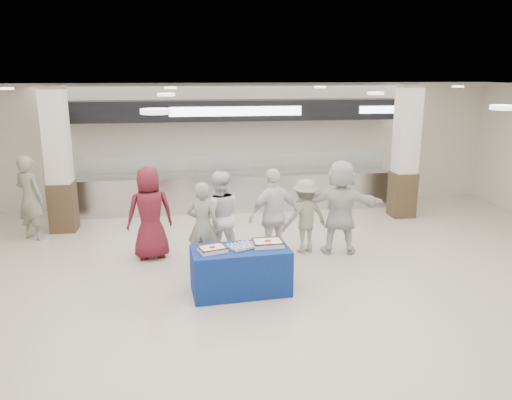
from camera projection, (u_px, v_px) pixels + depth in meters
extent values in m
plane|color=beige|center=(272.00, 300.00, 7.81)|extent=(14.00, 14.00, 0.00)
cube|color=silver|center=(236.00, 192.00, 12.87)|extent=(8.00, 0.80, 0.90)
cube|color=silver|center=(235.00, 175.00, 12.76)|extent=(8.00, 0.85, 0.04)
cube|color=white|center=(236.00, 164.00, 12.39)|extent=(7.60, 0.02, 0.50)
cube|color=black|center=(235.00, 110.00, 12.35)|extent=(8.40, 0.70, 0.50)
cube|color=silver|center=(236.00, 111.00, 12.00)|extent=(3.20, 0.03, 0.22)
cube|color=silver|center=(386.00, 110.00, 12.54)|extent=(1.40, 0.03, 0.18)
cube|color=#3C2C1B|center=(63.00, 207.00, 11.14)|extent=(0.55, 0.55, 1.10)
cube|color=silver|center=(56.00, 135.00, 10.74)|extent=(0.50, 0.50, 2.10)
cube|color=#3C2C1B|center=(402.00, 194.00, 12.26)|extent=(0.55, 0.55, 1.10)
cube|color=silver|center=(407.00, 129.00, 11.86)|extent=(0.50, 0.50, 2.10)
cube|color=navy|center=(240.00, 270.00, 8.02)|extent=(1.60, 0.89, 0.75)
cube|color=white|center=(212.00, 249.00, 7.79)|extent=(0.49, 0.43, 0.06)
cube|color=#4A2315|center=(212.00, 247.00, 7.78)|extent=(0.49, 0.43, 0.02)
cylinder|color=#AF191A|center=(212.00, 247.00, 7.78)|extent=(0.11, 0.11, 0.01)
cube|color=white|center=(268.00, 243.00, 8.05)|extent=(0.48, 0.38, 0.07)
cube|color=#4A2315|center=(268.00, 240.00, 8.04)|extent=(0.48, 0.38, 0.02)
cylinder|color=#AF191A|center=(268.00, 241.00, 8.04)|extent=(0.11, 0.11, 0.01)
cube|color=#A3A2A7|center=(242.00, 248.00, 7.94)|extent=(0.43, 0.38, 0.01)
imported|color=maroon|center=(150.00, 213.00, 9.40)|extent=(0.98, 0.75, 1.78)
imported|color=gray|center=(203.00, 226.00, 8.89)|extent=(0.68, 0.55, 1.61)
imported|color=white|center=(219.00, 216.00, 9.30)|extent=(0.84, 0.65, 1.72)
imported|color=white|center=(274.00, 216.00, 9.24)|extent=(1.13, 0.78, 1.78)
imported|color=gray|center=(305.00, 216.00, 9.75)|extent=(1.06, 0.79, 1.47)
imported|color=silver|center=(340.00, 207.00, 9.67)|extent=(1.80, 0.87, 1.86)
imported|color=gray|center=(30.00, 198.00, 10.49)|extent=(0.79, 0.71, 1.81)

